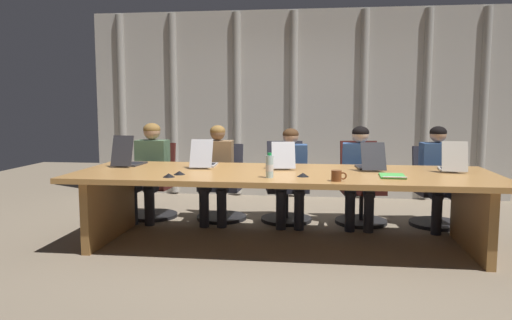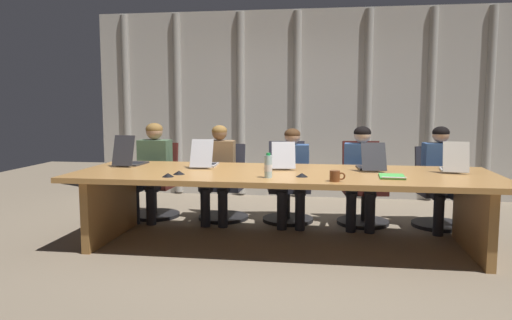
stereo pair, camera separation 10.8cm
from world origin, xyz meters
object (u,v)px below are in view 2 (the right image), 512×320
(conference_mic_right_side, at_px, (302,175))
(office_chair_left_end, at_px, (156,189))
(person_left_mid, at_px, (218,168))
(office_chair_left_mid, at_px, (224,191))
(person_left_end, at_px, (152,165))
(spiral_notepad, at_px, (392,176))
(laptop_left_end, at_px, (130,159))
(conference_mic_left_side, at_px, (168,175))
(laptop_center, at_px, (283,163))
(office_chair_center, at_px, (288,192))
(laptop_right_mid, at_px, (371,164))
(laptop_right_end, at_px, (454,166))
(office_chair_right_mid, at_px, (363,193))
(coffee_mug_near, at_px, (335,176))
(office_chair_right_end, at_px, (438,197))
(water_bottle_primary, at_px, (268,167))
(person_right_mid, at_px, (362,170))
(conference_mic_middle, at_px, (179,173))
(laptop_left_mid, at_px, (205,161))
(person_center, at_px, (292,171))
(person_right_end, at_px, (442,172))

(conference_mic_right_side, bearing_deg, office_chair_left_end, 144.51)
(person_left_mid, relative_size, conference_mic_right_side, 10.31)
(office_chair_left_mid, bearing_deg, conference_mic_right_side, 39.50)
(person_left_end, bearing_deg, spiral_notepad, 70.58)
(laptop_left_end, relative_size, office_chair_left_mid, 0.51)
(conference_mic_left_side, bearing_deg, laptop_center, 38.91)
(office_chair_center, distance_m, spiral_notepad, 1.68)
(spiral_notepad, bearing_deg, laptop_right_mid, 109.13)
(laptop_right_end, height_order, office_chair_right_mid, laptop_right_end)
(coffee_mug_near, bearing_deg, laptop_right_end, 34.16)
(office_chair_left_end, height_order, conference_mic_left_side, office_chair_left_end)
(laptop_right_mid, xyz_separation_m, office_chair_right_end, (0.82, 0.75, -0.45))
(spiral_notepad, bearing_deg, office_chair_right_end, 64.24)
(office_chair_right_end, distance_m, water_bottle_primary, 2.34)
(person_right_mid, distance_m, conference_mic_middle, 2.13)
(laptop_left_mid, bearing_deg, office_chair_left_end, 44.46)
(laptop_center, xyz_separation_m, person_center, (0.05, 0.57, -0.16))
(person_right_end, relative_size, spiral_notepad, 3.60)
(office_chair_left_end, xyz_separation_m, person_right_mid, (2.48, -0.15, 0.31))
(office_chair_right_mid, distance_m, office_chair_right_end, 0.84)
(laptop_right_mid, distance_m, spiral_notepad, 0.52)
(office_chair_right_mid, height_order, conference_mic_middle, office_chair_right_mid)
(laptop_right_mid, height_order, office_chair_left_mid, laptop_right_mid)
(person_left_end, bearing_deg, person_center, 92.79)
(laptop_left_mid, distance_m, person_left_end, 1.01)
(laptop_left_mid, xyz_separation_m, conference_mic_middle, (-0.10, -0.60, -0.04))
(conference_mic_middle, bearing_deg, water_bottle_primary, -6.03)
(office_chair_center, distance_m, person_left_end, 1.66)
(office_chair_center, bearing_deg, office_chair_left_end, -99.67)
(laptop_left_mid, xyz_separation_m, laptop_right_mid, (1.71, 0.00, -0.00))
(laptop_right_end, bearing_deg, spiral_notepad, 133.81)
(conference_mic_left_side, bearing_deg, office_chair_right_end, 29.46)
(laptop_right_mid, height_order, laptop_right_end, laptop_right_end)
(person_left_end, xyz_separation_m, person_left_mid, (0.81, -0.01, -0.03))
(laptop_left_mid, bearing_deg, office_chair_left_mid, -6.24)
(office_chair_left_end, relative_size, office_chair_center, 0.96)
(office_chair_left_end, relative_size, office_chair_right_end, 1.01)
(person_left_end, height_order, person_right_end, person_left_end)
(laptop_left_mid, xyz_separation_m, conference_mic_left_side, (-0.15, -0.76, -0.04))
(water_bottle_primary, height_order, conference_mic_right_side, water_bottle_primary)
(laptop_right_end, bearing_deg, office_chair_center, 72.66)
(laptop_left_mid, xyz_separation_m, office_chair_left_mid, (0.04, 0.75, -0.45))
(conference_mic_right_side, bearing_deg, laptop_right_mid, 41.59)
(office_chair_right_mid, relative_size, office_chair_right_end, 1.06)
(coffee_mug_near, bearing_deg, laptop_center, 122.43)
(person_right_mid, relative_size, person_right_end, 1.00)
(laptop_right_end, xyz_separation_m, office_chair_right_mid, (-0.81, 0.78, -0.44))
(spiral_notepad, bearing_deg, conference_mic_left_side, -169.76)
(office_chair_right_end, bearing_deg, spiral_notepad, -36.71)
(laptop_center, bearing_deg, person_right_end, -78.90)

